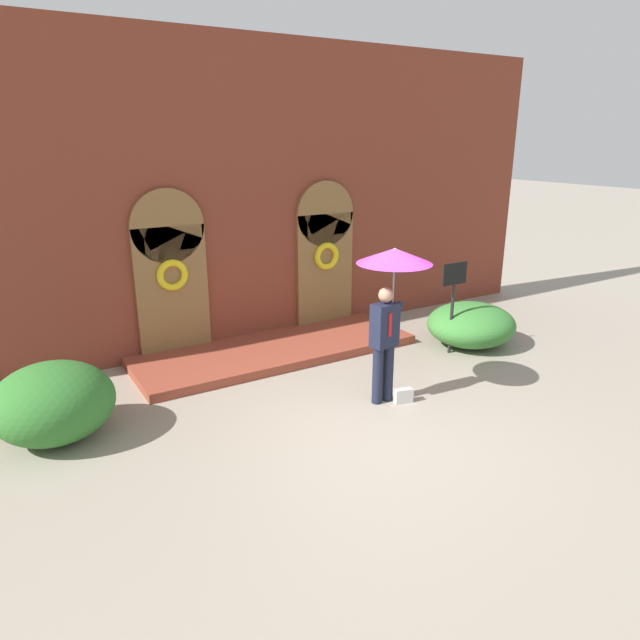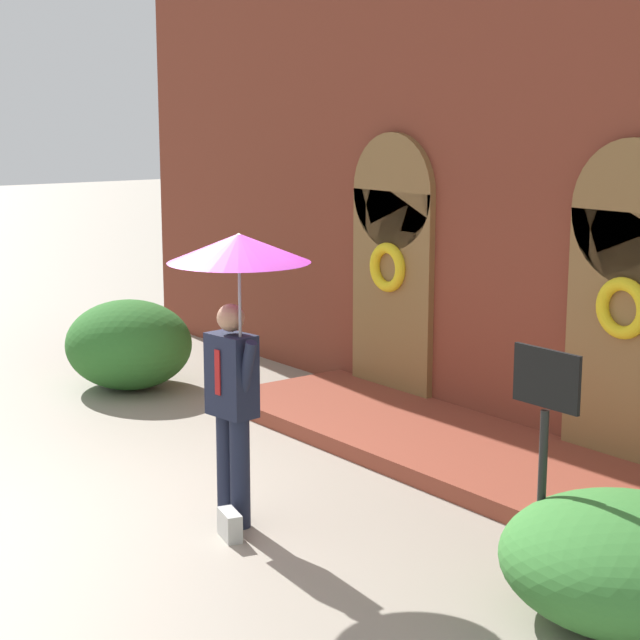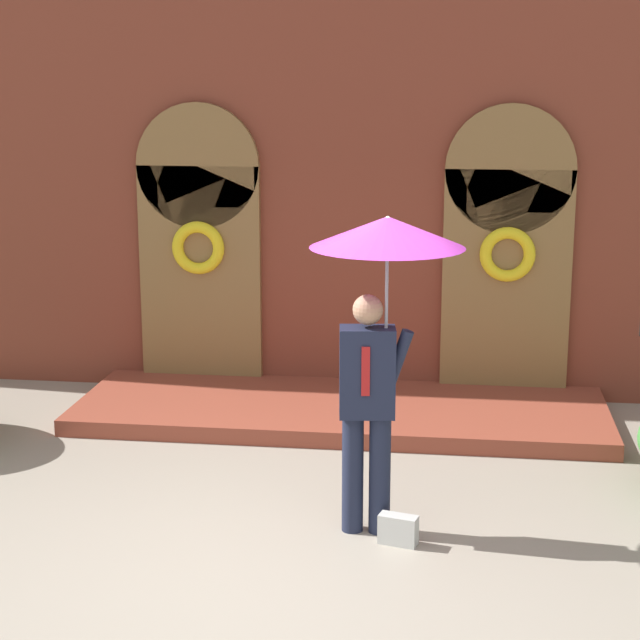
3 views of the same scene
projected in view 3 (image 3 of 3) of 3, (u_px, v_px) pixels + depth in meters
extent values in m
plane|color=gray|center=(292.00, 552.00, 7.62)|extent=(80.00, 80.00, 0.00)
cube|color=brown|center=(354.00, 126.00, 11.05)|extent=(14.00, 0.50, 5.60)
cube|color=brown|center=(201.00, 279.00, 11.33)|extent=(1.30, 0.08, 2.40)
cylinder|color=brown|center=(198.00, 166.00, 11.06)|extent=(1.30, 0.08, 1.30)
cube|color=brown|center=(506.00, 287.00, 10.92)|extent=(1.30, 0.08, 2.40)
cylinder|color=brown|center=(511.00, 169.00, 10.65)|extent=(1.30, 0.08, 1.30)
torus|color=yellow|center=(198.00, 248.00, 11.19)|extent=(0.56, 0.12, 0.56)
torus|color=yellow|center=(507.00, 255.00, 10.77)|extent=(0.56, 0.12, 0.56)
cube|color=brown|center=(341.00, 411.00, 10.55)|extent=(5.20, 1.80, 0.16)
cylinder|color=#191E33|center=(353.00, 473.00, 7.89)|extent=(0.16, 0.16, 0.90)
cylinder|color=#191E33|center=(380.00, 474.00, 7.86)|extent=(0.16, 0.16, 0.90)
cube|color=#191E33|center=(367.00, 372.00, 7.70)|extent=(0.43, 0.29, 0.66)
cube|color=#A51919|center=(366.00, 372.00, 7.56)|extent=(0.06, 0.02, 0.36)
sphere|color=#A87A5B|center=(368.00, 310.00, 7.60)|extent=(0.22, 0.22, 0.22)
cylinder|color=#191E33|center=(398.00, 360.00, 7.65)|extent=(0.22, 0.09, 0.46)
cylinder|color=gray|center=(386.00, 316.00, 7.59)|extent=(0.02, 0.02, 0.98)
cone|color=#992893|center=(388.00, 232.00, 7.45)|extent=(1.10, 1.10, 0.22)
cone|color=white|center=(388.00, 230.00, 7.45)|extent=(0.61, 0.60, 0.20)
cube|color=#B7B7B2|center=(398.00, 530.00, 7.72)|extent=(0.30, 0.19, 0.22)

